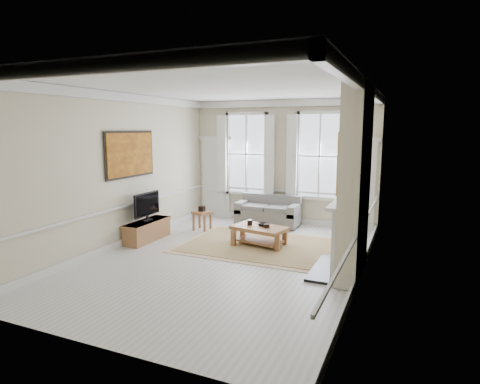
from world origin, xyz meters
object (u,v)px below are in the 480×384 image
at_px(sofa, 269,213).
at_px(side_table, 202,215).
at_px(tv_stand, 147,231).
at_px(coffee_table, 259,230).

height_order(sofa, side_table, sofa).
bearing_deg(side_table, sofa, 40.40).
relative_size(side_table, tv_stand, 0.39).
xyz_separation_m(sofa, coffee_table, (0.46, -1.95, 0.02)).
bearing_deg(side_table, coffee_table, -21.61).
xyz_separation_m(sofa, side_table, (-1.42, -1.21, 0.04)).
xyz_separation_m(coffee_table, tv_stand, (-2.59, -0.64, -0.13)).
distance_m(side_table, coffee_table, 2.01).
bearing_deg(side_table, tv_stand, -117.48).
distance_m(sofa, coffee_table, 2.00).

